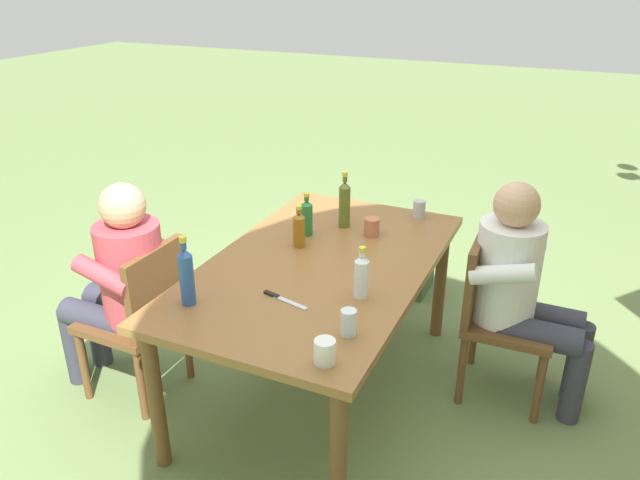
% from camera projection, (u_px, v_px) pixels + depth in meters
% --- Properties ---
extents(ground_plane, '(24.00, 24.00, 0.00)m').
position_uv_depth(ground_plane, '(320.00, 388.00, 3.31)').
color(ground_plane, '#6B844C').
extents(dining_table, '(1.74, 1.03, 0.77)m').
position_uv_depth(dining_table, '(320.00, 277.00, 3.03)').
color(dining_table, olive).
rests_on(dining_table, ground_plane).
extents(chair_near_right, '(0.45, 0.45, 0.87)m').
position_uv_depth(chair_near_right, '(142.00, 313.00, 3.09)').
color(chair_near_right, brown).
rests_on(chair_near_right, ground_plane).
extents(chair_far_left, '(0.45, 0.45, 0.87)m').
position_uv_depth(chair_far_left, '(495.00, 309.00, 3.12)').
color(chair_far_left, brown).
rests_on(chair_far_left, ground_plane).
extents(person_in_white_shirt, '(0.47, 0.61, 1.18)m').
position_uv_depth(person_in_white_shirt, '(121.00, 280.00, 3.06)').
color(person_in_white_shirt, '#B7424C').
rests_on(person_in_white_shirt, ground_plane).
extents(person_in_plaid_shirt, '(0.47, 0.61, 1.18)m').
position_uv_depth(person_in_plaid_shirt, '(522.00, 285.00, 3.01)').
color(person_in_plaid_shirt, white).
rests_on(person_in_plaid_shirt, ground_plane).
extents(bottle_blue, '(0.06, 0.06, 0.32)m').
position_uv_depth(bottle_blue, '(186.00, 275.00, 2.57)').
color(bottle_blue, '#2D56A3').
rests_on(bottle_blue, dining_table).
extents(bottle_olive, '(0.06, 0.06, 0.32)m').
position_uv_depth(bottle_olive, '(345.00, 203.00, 3.34)').
color(bottle_olive, '#566623').
rests_on(bottle_olive, dining_table).
extents(bottle_clear, '(0.06, 0.06, 0.24)m').
position_uv_depth(bottle_clear, '(361.00, 276.00, 2.64)').
color(bottle_clear, white).
rests_on(bottle_clear, dining_table).
extents(bottle_amber, '(0.06, 0.06, 0.22)m').
position_uv_depth(bottle_amber, '(299.00, 229.00, 3.12)').
color(bottle_amber, '#996019').
rests_on(bottle_amber, dining_table).
extents(bottle_green, '(0.06, 0.06, 0.24)m').
position_uv_depth(bottle_green, '(307.00, 217.00, 3.25)').
color(bottle_green, '#287A38').
rests_on(bottle_green, dining_table).
extents(cup_glass, '(0.06, 0.06, 0.11)m').
position_uv_depth(cup_glass, '(349.00, 322.00, 2.39)').
color(cup_glass, silver).
rests_on(cup_glass, dining_table).
extents(cup_steel, '(0.07, 0.07, 0.10)m').
position_uv_depth(cup_steel, '(419.00, 209.00, 3.49)').
color(cup_steel, '#B2B7BC').
rests_on(cup_steel, dining_table).
extents(cup_white, '(0.08, 0.08, 0.10)m').
position_uv_depth(cup_white, '(325.00, 352.00, 2.22)').
color(cup_white, white).
rests_on(cup_white, dining_table).
extents(cup_terracotta, '(0.08, 0.08, 0.10)m').
position_uv_depth(cup_terracotta, '(372.00, 227.00, 3.26)').
color(cup_terracotta, '#BC6B47').
rests_on(cup_terracotta, dining_table).
extents(table_knife, '(0.08, 0.24, 0.01)m').
position_uv_depth(table_knife, '(282.00, 299.00, 2.66)').
color(table_knife, silver).
rests_on(table_knife, dining_table).
extents(backpack_by_near_side, '(0.32, 0.21, 0.43)m').
position_uv_depth(backpack_by_near_side, '(417.00, 264.00, 4.22)').
color(backpack_by_near_side, '#47663D').
rests_on(backpack_by_near_side, ground_plane).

